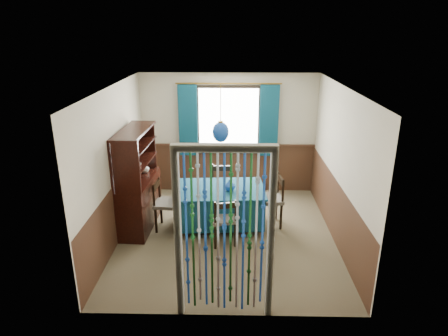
{
  "coord_description": "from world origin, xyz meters",
  "views": [
    {
      "loc": [
        0.09,
        -6.03,
        3.37
      ],
      "look_at": [
        -0.05,
        0.32,
        1.1
      ],
      "focal_mm": 32.0,
      "sensor_mm": 36.0,
      "label": 1
    }
  ],
  "objects_px": {
    "sideboard": "(138,194)",
    "chair_left": "(166,204)",
    "bowl_shelf": "(136,165)",
    "vase_sideboard": "(145,168)",
    "chair_far": "(222,187)",
    "dining_table": "(221,204)",
    "vase_table": "(230,185)",
    "chair_near": "(224,220)",
    "chair_right": "(271,199)",
    "pendant_lamp": "(221,132)"
  },
  "relations": [
    {
      "from": "chair_right",
      "to": "vase_table",
      "type": "height_order",
      "value": "chair_right"
    },
    {
      "from": "chair_near",
      "to": "chair_right",
      "type": "xyz_separation_m",
      "value": [
        0.81,
        0.69,
        0.06
      ]
    },
    {
      "from": "dining_table",
      "to": "chair_right",
      "type": "distance_m",
      "value": 0.88
    },
    {
      "from": "chair_right",
      "to": "sideboard",
      "type": "xyz_separation_m",
      "value": [
        -2.32,
        -0.08,
        0.11
      ]
    },
    {
      "from": "chair_near",
      "to": "vase_sideboard",
      "type": "distance_m",
      "value": 1.82
    },
    {
      "from": "dining_table",
      "to": "vase_table",
      "type": "relative_size",
      "value": 8.63
    },
    {
      "from": "chair_far",
      "to": "vase_sideboard",
      "type": "height_order",
      "value": "vase_sideboard"
    },
    {
      "from": "pendant_lamp",
      "to": "vase_sideboard",
      "type": "distance_m",
      "value": 1.62
    },
    {
      "from": "sideboard",
      "to": "pendant_lamp",
      "type": "distance_m",
      "value": 1.82
    },
    {
      "from": "chair_near",
      "to": "vase_table",
      "type": "bearing_deg",
      "value": 67.92
    },
    {
      "from": "pendant_lamp",
      "to": "sideboard",
      "type": "bearing_deg",
      "value": -179.54
    },
    {
      "from": "chair_far",
      "to": "chair_left",
      "type": "xyz_separation_m",
      "value": [
        -0.95,
        -0.76,
        0.0
      ]
    },
    {
      "from": "chair_left",
      "to": "sideboard",
      "type": "relative_size",
      "value": 0.51
    },
    {
      "from": "dining_table",
      "to": "chair_right",
      "type": "bearing_deg",
      "value": 0.66
    },
    {
      "from": "sideboard",
      "to": "dining_table",
      "type": "bearing_deg",
      "value": 3.17
    },
    {
      "from": "chair_far",
      "to": "sideboard",
      "type": "distance_m",
      "value": 1.59
    },
    {
      "from": "dining_table",
      "to": "chair_left",
      "type": "height_order",
      "value": "chair_left"
    },
    {
      "from": "chair_far",
      "to": "vase_table",
      "type": "bearing_deg",
      "value": 100.79
    },
    {
      "from": "vase_sideboard",
      "to": "chair_far",
      "type": "bearing_deg",
      "value": 11.99
    },
    {
      "from": "dining_table",
      "to": "vase_table",
      "type": "distance_m",
      "value": 0.43
    },
    {
      "from": "vase_table",
      "to": "bowl_shelf",
      "type": "xyz_separation_m",
      "value": [
        -1.53,
        -0.15,
        0.41
      ]
    },
    {
      "from": "dining_table",
      "to": "chair_left",
      "type": "xyz_separation_m",
      "value": [
        -0.95,
        -0.11,
        0.05
      ]
    },
    {
      "from": "vase_table",
      "to": "vase_sideboard",
      "type": "distance_m",
      "value": 1.6
    },
    {
      "from": "chair_far",
      "to": "vase_table",
      "type": "distance_m",
      "value": 0.82
    },
    {
      "from": "dining_table",
      "to": "sideboard",
      "type": "distance_m",
      "value": 1.45
    },
    {
      "from": "chair_left",
      "to": "chair_right",
      "type": "height_order",
      "value": "chair_right"
    },
    {
      "from": "chair_near",
      "to": "pendant_lamp",
      "type": "xyz_separation_m",
      "value": [
        -0.06,
        0.63,
        1.29
      ]
    },
    {
      "from": "dining_table",
      "to": "chair_far",
      "type": "height_order",
      "value": "chair_far"
    },
    {
      "from": "sideboard",
      "to": "vase_table",
      "type": "relative_size",
      "value": 9.72
    },
    {
      "from": "chair_near",
      "to": "bowl_shelf",
      "type": "distance_m",
      "value": 1.69
    },
    {
      "from": "chair_right",
      "to": "vase_table",
      "type": "xyz_separation_m",
      "value": [
        -0.73,
        -0.15,
        0.31
      ]
    },
    {
      "from": "chair_near",
      "to": "vase_sideboard",
      "type": "bearing_deg",
      "value": 133.0
    },
    {
      "from": "pendant_lamp",
      "to": "bowl_shelf",
      "type": "distance_m",
      "value": 1.49
    },
    {
      "from": "sideboard",
      "to": "bowl_shelf",
      "type": "distance_m",
      "value": 0.66
    },
    {
      "from": "chair_right",
      "to": "pendant_lamp",
      "type": "distance_m",
      "value": 1.51
    },
    {
      "from": "pendant_lamp",
      "to": "chair_right",
      "type": "bearing_deg",
      "value": 4.2
    },
    {
      "from": "vase_table",
      "to": "bowl_shelf",
      "type": "bearing_deg",
      "value": -174.28
    },
    {
      "from": "chair_near",
      "to": "pendant_lamp",
      "type": "relative_size",
      "value": 0.87
    },
    {
      "from": "chair_right",
      "to": "pendant_lamp",
      "type": "bearing_deg",
      "value": 87.58
    },
    {
      "from": "chair_right",
      "to": "vase_table",
      "type": "bearing_deg",
      "value": 94.98
    },
    {
      "from": "bowl_shelf",
      "to": "sideboard",
      "type": "bearing_deg",
      "value": 104.89
    },
    {
      "from": "bowl_shelf",
      "to": "vase_sideboard",
      "type": "xyz_separation_m",
      "value": [
        0.0,
        0.6,
        -0.26
      ]
    },
    {
      "from": "sideboard",
      "to": "vase_table",
      "type": "height_order",
      "value": "sideboard"
    },
    {
      "from": "chair_near",
      "to": "vase_sideboard",
      "type": "height_order",
      "value": "vase_sideboard"
    },
    {
      "from": "sideboard",
      "to": "chair_left",
      "type": "bearing_deg",
      "value": -8.64
    },
    {
      "from": "vase_table",
      "to": "bowl_shelf",
      "type": "height_order",
      "value": "bowl_shelf"
    },
    {
      "from": "chair_far",
      "to": "bowl_shelf",
      "type": "bearing_deg",
      "value": 31.77
    },
    {
      "from": "chair_right",
      "to": "chair_near",
      "type": "bearing_deg",
      "value": 123.67
    },
    {
      "from": "bowl_shelf",
      "to": "chair_right",
      "type": "bearing_deg",
      "value": 7.62
    },
    {
      "from": "chair_right",
      "to": "sideboard",
      "type": "relative_size",
      "value": 0.53
    }
  ]
}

